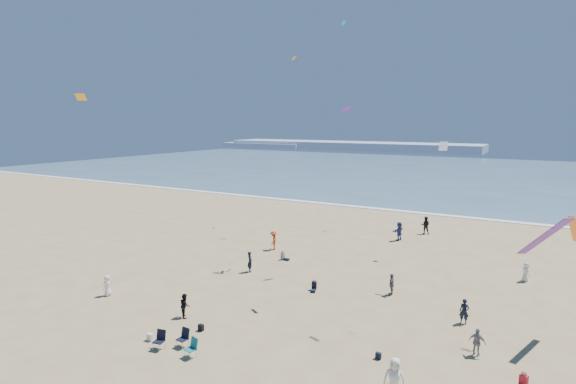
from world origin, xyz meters
The scene contains 12 objects.
ground centered at (0.00, 0.00, 0.00)m, with size 220.00×220.00×0.00m, color tan.
ocean centered at (0.00, 95.00, 0.03)m, with size 220.00×100.00×0.06m, color #476B84.
surf_line centered at (0.00, 45.00, 0.04)m, with size 220.00×1.20×0.08m, color white.
headland_far centered at (-60.00, 170.00, 1.60)m, with size 110.00×20.00×3.20m, color #7A8EA8.
headland_near centered at (-100.00, 165.00, 1.00)m, with size 40.00×14.00×2.00m, color #7A8EA8.
standing_flyers centered at (5.29, 14.98, 0.87)m, with size 33.20×40.85×1.93m.
seated_group centered at (3.54, 7.31, 0.42)m, with size 19.90×24.52×0.84m.
chair_cluster centered at (-1.47, 2.40, 0.50)m, with size 2.72×1.47×1.00m.
white_tote centered at (-3.58, 2.53, 0.20)m, with size 0.35×0.20×0.40m, color white.
black_backpack centered at (-1.94, 4.82, 0.19)m, with size 0.30×0.22×0.38m, color black.
navy_bag centered at (7.91, 6.87, 0.17)m, with size 0.28×0.18×0.34m, color black.
kites_aloft centered at (9.46, 12.87, 14.43)m, with size 35.31×44.96×30.08m.
Camera 1 is at (14.42, -13.72, 11.87)m, focal length 28.00 mm.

